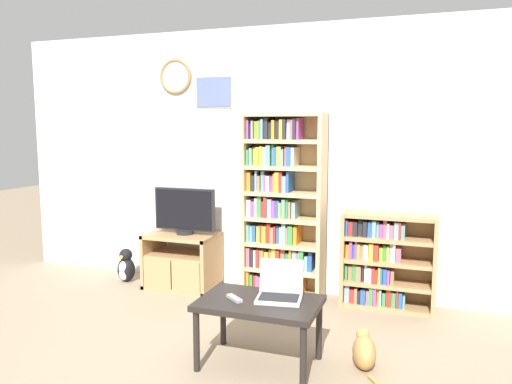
{
  "coord_description": "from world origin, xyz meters",
  "views": [
    {
      "loc": [
        1.42,
        -2.76,
        1.64
      ],
      "look_at": [
        0.05,
        1.06,
        1.1
      ],
      "focal_mm": 35.0,
      "sensor_mm": 36.0,
      "label": 1
    }
  ],
  "objects_px": {
    "remote_near_laptop": "(234,298)",
    "cat": "(364,351)",
    "tv_stand": "(182,260)",
    "bookshelf_short": "(382,261)",
    "coffee_table": "(259,308)",
    "laptop": "(280,289)",
    "television": "(185,211)",
    "penguin_figurine": "(126,267)",
    "bookshelf_tall": "(280,208)"
  },
  "relations": [
    {
      "from": "cat",
      "to": "penguin_figurine",
      "type": "height_order",
      "value": "penguin_figurine"
    },
    {
      "from": "television",
      "to": "bookshelf_short",
      "type": "distance_m",
      "value": 1.98
    },
    {
      "from": "bookshelf_short",
      "to": "coffee_table",
      "type": "bearing_deg",
      "value": -114.98
    },
    {
      "from": "tv_stand",
      "to": "bookshelf_tall",
      "type": "distance_m",
      "value": 1.17
    },
    {
      "from": "cat",
      "to": "penguin_figurine",
      "type": "bearing_deg",
      "value": 142.07
    },
    {
      "from": "cat",
      "to": "laptop",
      "type": "bearing_deg",
      "value": 175.28
    },
    {
      "from": "tv_stand",
      "to": "bookshelf_short",
      "type": "xyz_separation_m",
      "value": [
        1.98,
        0.12,
        0.14
      ]
    },
    {
      "from": "tv_stand",
      "to": "bookshelf_short",
      "type": "relative_size",
      "value": 0.82
    },
    {
      "from": "bookshelf_tall",
      "to": "bookshelf_short",
      "type": "relative_size",
      "value": 2.04
    },
    {
      "from": "laptop",
      "to": "remote_near_laptop",
      "type": "distance_m",
      "value": 0.32
    },
    {
      "from": "bookshelf_short",
      "to": "cat",
      "type": "distance_m",
      "value": 1.28
    },
    {
      "from": "coffee_table",
      "to": "laptop",
      "type": "relative_size",
      "value": 2.4
    },
    {
      "from": "laptop",
      "to": "bookshelf_short",
      "type": "bearing_deg",
      "value": 58.91
    },
    {
      "from": "bookshelf_tall",
      "to": "penguin_figurine",
      "type": "bearing_deg",
      "value": -174.34
    },
    {
      "from": "laptop",
      "to": "cat",
      "type": "distance_m",
      "value": 0.71
    },
    {
      "from": "bookshelf_short",
      "to": "remote_near_laptop",
      "type": "distance_m",
      "value": 1.71
    },
    {
      "from": "bookshelf_short",
      "to": "coffee_table",
      "type": "height_order",
      "value": "bookshelf_short"
    },
    {
      "from": "bookshelf_short",
      "to": "penguin_figurine",
      "type": "xyz_separation_m",
      "value": [
        -2.62,
        -0.17,
        -0.26
      ]
    },
    {
      "from": "coffee_table",
      "to": "laptop",
      "type": "distance_m",
      "value": 0.19
    },
    {
      "from": "bookshelf_short",
      "to": "penguin_figurine",
      "type": "relative_size",
      "value": 2.43
    },
    {
      "from": "laptop",
      "to": "penguin_figurine",
      "type": "xyz_separation_m",
      "value": [
        -2.07,
        1.19,
        -0.36
      ]
    },
    {
      "from": "penguin_figurine",
      "to": "bookshelf_tall",
      "type": "bearing_deg",
      "value": 5.66
    },
    {
      "from": "bookshelf_tall",
      "to": "bookshelf_short",
      "type": "height_order",
      "value": "bookshelf_tall"
    },
    {
      "from": "bookshelf_tall",
      "to": "coffee_table",
      "type": "height_order",
      "value": "bookshelf_tall"
    },
    {
      "from": "television",
      "to": "coffee_table",
      "type": "xyz_separation_m",
      "value": [
        1.27,
        -1.34,
        -0.38
      ]
    },
    {
      "from": "television",
      "to": "remote_near_laptop",
      "type": "height_order",
      "value": "television"
    },
    {
      "from": "remote_near_laptop",
      "to": "tv_stand",
      "type": "bearing_deg",
      "value": -100.84
    },
    {
      "from": "coffee_table",
      "to": "penguin_figurine",
      "type": "relative_size",
      "value": 2.31
    },
    {
      "from": "penguin_figurine",
      "to": "cat",
      "type": "bearing_deg",
      "value": -22.2
    },
    {
      "from": "coffee_table",
      "to": "cat",
      "type": "relative_size",
      "value": 1.96
    },
    {
      "from": "tv_stand",
      "to": "bookshelf_tall",
      "type": "relative_size",
      "value": 0.4
    },
    {
      "from": "remote_near_laptop",
      "to": "bookshelf_short",
      "type": "bearing_deg",
      "value": -169.86
    },
    {
      "from": "television",
      "to": "laptop",
      "type": "xyz_separation_m",
      "value": [
        1.39,
        -1.24,
        -0.26
      ]
    },
    {
      "from": "television",
      "to": "penguin_figurine",
      "type": "height_order",
      "value": "television"
    },
    {
      "from": "coffee_table",
      "to": "laptop",
      "type": "xyz_separation_m",
      "value": [
        0.12,
        0.09,
        0.12
      ]
    },
    {
      "from": "coffee_table",
      "to": "cat",
      "type": "height_order",
      "value": "coffee_table"
    },
    {
      "from": "cat",
      "to": "remote_near_laptop",
      "type": "bearing_deg",
      "value": -179.23
    },
    {
      "from": "television",
      "to": "penguin_figurine",
      "type": "distance_m",
      "value": 0.93
    },
    {
      "from": "tv_stand",
      "to": "bookshelf_tall",
      "type": "xyz_separation_m",
      "value": [
        1.01,
        0.12,
        0.57
      ]
    },
    {
      "from": "bookshelf_short",
      "to": "tv_stand",
      "type": "bearing_deg",
      "value": -176.48
    },
    {
      "from": "tv_stand",
      "to": "coffee_table",
      "type": "bearing_deg",
      "value": -45.43
    },
    {
      "from": "laptop",
      "to": "tv_stand",
      "type": "bearing_deg",
      "value": 130.37
    },
    {
      "from": "bookshelf_tall",
      "to": "bookshelf_short",
      "type": "distance_m",
      "value": 1.06
    },
    {
      "from": "coffee_table",
      "to": "laptop",
      "type": "height_order",
      "value": "laptop"
    },
    {
      "from": "bookshelf_tall",
      "to": "cat",
      "type": "distance_m",
      "value": 1.74
    },
    {
      "from": "television",
      "to": "bookshelf_tall",
      "type": "distance_m",
      "value": 0.98
    },
    {
      "from": "remote_near_laptop",
      "to": "cat",
      "type": "distance_m",
      "value": 0.96
    },
    {
      "from": "bookshelf_short",
      "to": "television",
      "type": "bearing_deg",
      "value": -176.75
    },
    {
      "from": "laptop",
      "to": "penguin_figurine",
      "type": "bearing_deg",
      "value": 141.37
    },
    {
      "from": "tv_stand",
      "to": "laptop",
      "type": "relative_size",
      "value": 2.07
    }
  ]
}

